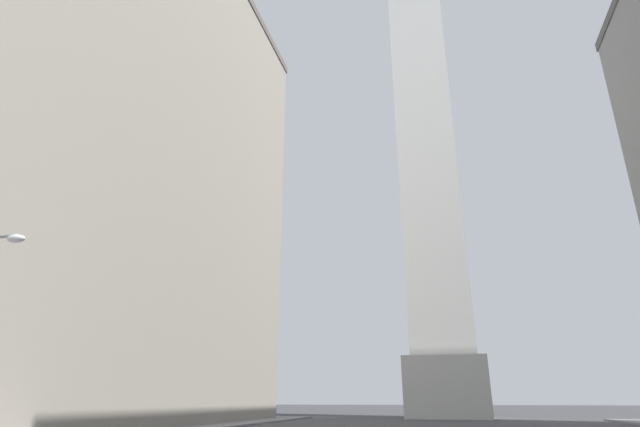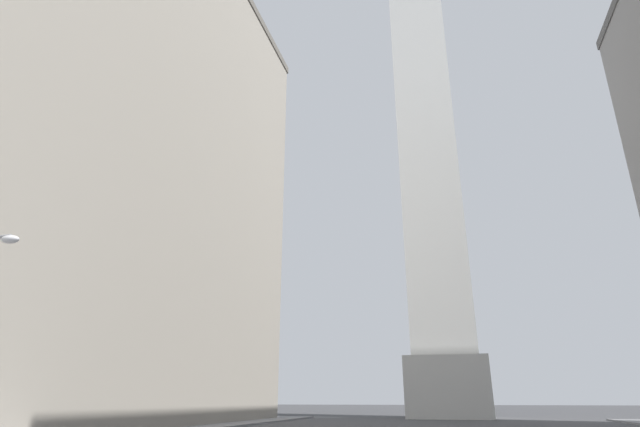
# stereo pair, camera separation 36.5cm
# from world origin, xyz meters

# --- Properties ---
(building_left) EXTENTS (26.20, 49.05, 45.08)m
(building_left) POSITION_xyz_m (-30.83, 28.14, 22.55)
(building_left) COLOR gray
(building_left) RESTS_ON ground_plane
(obelisk) EXTENTS (9.02, 9.02, 75.35)m
(obelisk) POSITION_xyz_m (0.00, 59.26, 36.08)
(obelisk) COLOR silver
(obelisk) RESTS_ON ground_plane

